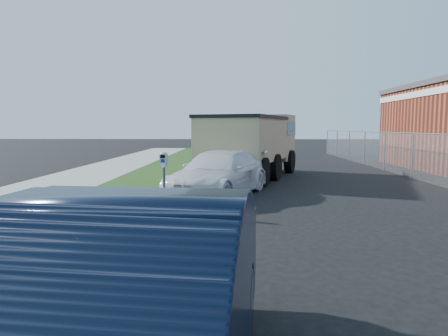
{
  "coord_description": "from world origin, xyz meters",
  "views": [
    {
      "loc": [
        -1.11,
        -9.16,
        2.04
      ],
      "look_at": [
        -1.4,
        1.0,
        1.0
      ],
      "focal_mm": 32.0,
      "sensor_mm": 36.0,
      "label": 1
    }
  ],
  "objects": [
    {
      "name": "parking_meter",
      "position": [
        -2.8,
        0.2,
        1.09
      ],
      "size": [
        0.21,
        0.16,
        1.33
      ],
      "rotation": [
        0.0,
        0.0,
        -0.25
      ],
      "color": "#3F4247",
      "rests_on": "ground"
    },
    {
      "name": "white_wagon",
      "position": [
        -1.58,
        2.68,
        0.67
      ],
      "size": [
        3.46,
        4.97,
        1.34
      ],
      "primitive_type": "imported",
      "rotation": [
        0.0,
        0.0,
        -0.38
      ],
      "color": "silver",
      "rests_on": "ground"
    },
    {
      "name": "ground",
      "position": [
        0.0,
        0.0,
        0.0
      ],
      "size": [
        120.0,
        120.0,
        0.0
      ],
      "primitive_type": "plane",
      "color": "black",
      "rests_on": "ground"
    },
    {
      "name": "chainlink_fence",
      "position": [
        6.0,
        7.0,
        1.26
      ],
      "size": [
        0.06,
        30.06,
        30.0
      ],
      "color": "slate",
      "rests_on": "ground"
    },
    {
      "name": "dump_truck",
      "position": [
        -0.41,
        7.34,
        1.46
      ],
      "size": [
        4.47,
        7.02,
        2.59
      ],
      "rotation": [
        0.0,
        0.0,
        -0.34
      ],
      "color": "black",
      "rests_on": "ground"
    },
    {
      "name": "streetside",
      "position": [
        -5.57,
        2.0,
        0.07
      ],
      "size": [
        6.12,
        50.0,
        0.15
      ],
      "color": "gray",
      "rests_on": "ground"
    }
  ]
}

